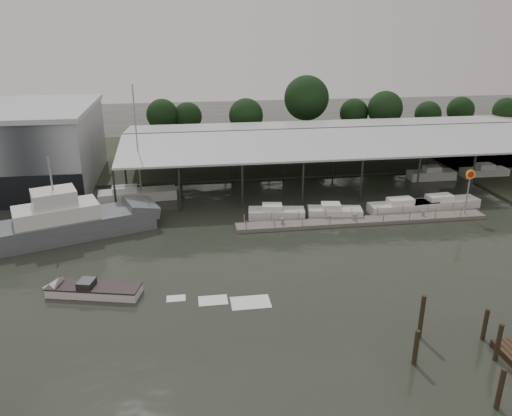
{
  "coord_description": "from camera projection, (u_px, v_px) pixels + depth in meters",
  "views": [
    {
      "loc": [
        -4.08,
        -38.47,
        20.86
      ],
      "look_at": [
        3.09,
        9.67,
        2.5
      ],
      "focal_mm": 35.0,
      "sensor_mm": 36.0,
      "label": 1
    }
  ],
  "objects": [
    {
      "name": "ground",
      "position": [
        237.0,
        275.0,
        43.52
      ],
      "size": [
        200.0,
        200.0,
        0.0
      ],
      "primitive_type": "plane",
      "color": "#272C24",
      "rests_on": "ground"
    },
    {
      "name": "land_strip_far",
      "position": [
        209.0,
        154.0,
        82.36
      ],
      "size": [
        140.0,
        30.0,
        0.3
      ],
      "color": "#353B2C",
      "rests_on": "ground"
    },
    {
      "name": "storage_warehouse",
      "position": [
        0.0,
        147.0,
        65.51
      ],
      "size": [
        24.5,
        20.5,
        10.5
      ],
      "color": "#9BA0A5",
      "rests_on": "ground"
    },
    {
      "name": "covered_boat_shed",
      "position": [
        335.0,
        133.0,
        69.62
      ],
      "size": [
        58.24,
        24.0,
        6.96
      ],
      "color": "silver",
      "rests_on": "ground"
    },
    {
      "name": "floating_dock",
      "position": [
        363.0,
        221.0,
        54.78
      ],
      "size": [
        28.0,
        2.0,
        1.4
      ],
      "color": "slate",
      "rests_on": "ground"
    },
    {
      "name": "shell_fuel_sign",
      "position": [
        469.0,
        184.0,
        55.11
      ],
      "size": [
        1.1,
        0.18,
        5.55
      ],
      "color": "gray",
      "rests_on": "ground"
    },
    {
      "name": "grey_trawler",
      "position": [
        70.0,
        222.0,
        50.84
      ],
      "size": [
        18.08,
        10.07,
        8.84
      ],
      "rotation": [
        0.0,
        0.0,
        0.34
      ],
      "color": "#5A5F63",
      "rests_on": "ground"
    },
    {
      "name": "white_sailboat",
      "position": [
        136.0,
        195.0,
        61.64
      ],
      "size": [
        9.58,
        3.46,
        14.17
      ],
      "rotation": [
        0.0,
        0.0,
        0.09
      ],
      "color": "silver",
      "rests_on": "ground"
    },
    {
      "name": "speedboat_underway",
      "position": [
        86.0,
        290.0,
        40.4
      ],
      "size": [
        18.86,
        6.41,
        2.0
      ],
      "rotation": [
        0.0,
        0.0,
        2.9
      ],
      "color": "silver",
      "rests_on": "ground"
    },
    {
      "name": "moored_cruiser_0",
      "position": [
        276.0,
        213.0,
        55.91
      ],
      "size": [
        6.5,
        3.09,
        1.7
      ],
      "rotation": [
        0.0,
        0.0,
        -0.15
      ],
      "color": "silver",
      "rests_on": "ground"
    },
    {
      "name": "moored_cruiser_1",
      "position": [
        334.0,
        212.0,
        56.22
      ],
      "size": [
        6.28,
        3.19,
        1.7
      ],
      "rotation": [
        0.0,
        0.0,
        -0.17
      ],
      "color": "silver",
      "rests_on": "ground"
    },
    {
      "name": "moored_cruiser_2",
      "position": [
        403.0,
        207.0,
        57.8
      ],
      "size": [
        8.39,
        2.55,
        1.7
      ],
      "rotation": [
        0.0,
        0.0,
        0.04
      ],
      "color": "silver",
      "rests_on": "ground"
    },
    {
      "name": "moored_cruiser_3",
      "position": [
        442.0,
        203.0,
        58.92
      ],
      "size": [
        8.84,
        2.99,
        1.7
      ],
      "rotation": [
        0.0,
        0.0,
        0.09
      ],
      "color": "silver",
      "rests_on": "ground"
    },
    {
      "name": "mooring_pilings",
      "position": [
        471.0,
        350.0,
        31.88
      ],
      "size": [
        6.23,
        7.46,
        3.9
      ],
      "color": "#312718",
      "rests_on": "ground"
    },
    {
      "name": "horizon_tree_line",
      "position": [
        326.0,
        108.0,
        88.85
      ],
      "size": [
        69.42,
        10.6,
        11.9
      ],
      "color": "#301D15",
      "rests_on": "ground"
    }
  ]
}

